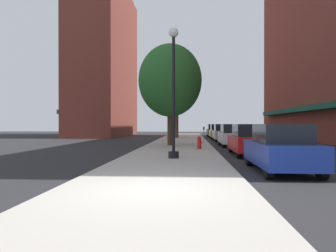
{
  "coord_description": "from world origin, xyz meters",
  "views": [
    {
      "loc": [
        0.87,
        -7.43,
        1.66
      ],
      "look_at": [
        -0.8,
        16.77,
        1.51
      ],
      "focal_mm": 34.4,
      "sensor_mm": 36.0,
      "label": 1
    }
  ],
  "objects_px": {
    "parking_meter_near": "(204,132)",
    "tree_near": "(170,81)",
    "car_silver": "(223,133)",
    "car_white": "(232,136)",
    "lamppost": "(174,90)",
    "car_yellow": "(218,132)",
    "tree_mid": "(177,95)",
    "car_black": "(214,131)",
    "fire_hydrant": "(199,142)",
    "car_blue": "(281,149)",
    "car_red": "(249,140)"
  },
  "relations": [
    {
      "from": "car_red",
      "to": "parking_meter_near",
      "type": "bearing_deg",
      "value": 100.06
    },
    {
      "from": "car_silver",
      "to": "car_black",
      "type": "relative_size",
      "value": 1.0
    },
    {
      "from": "tree_near",
      "to": "car_white",
      "type": "height_order",
      "value": "tree_near"
    },
    {
      "from": "fire_hydrant",
      "to": "tree_mid",
      "type": "distance_m",
      "value": 17.29
    },
    {
      "from": "tree_near",
      "to": "car_silver",
      "type": "distance_m",
      "value": 9.72
    },
    {
      "from": "parking_meter_near",
      "to": "car_black",
      "type": "xyz_separation_m",
      "value": [
        1.95,
        14.59,
        -0.14
      ]
    },
    {
      "from": "car_yellow",
      "to": "car_black",
      "type": "distance_m",
      "value": 5.77
    },
    {
      "from": "car_white",
      "to": "car_yellow",
      "type": "xyz_separation_m",
      "value": [
        0.0,
        12.64,
        0.0
      ]
    },
    {
      "from": "lamppost",
      "to": "tree_mid",
      "type": "distance_m",
      "value": 22.19
    },
    {
      "from": "tree_near",
      "to": "car_blue",
      "type": "distance_m",
      "value": 13.47
    },
    {
      "from": "car_blue",
      "to": "car_black",
      "type": "xyz_separation_m",
      "value": [
        0.0,
        31.15,
        0.0
      ]
    },
    {
      "from": "tree_near",
      "to": "car_black",
      "type": "xyz_separation_m",
      "value": [
        4.59,
        19.14,
        -4.03
      ]
    },
    {
      "from": "tree_mid",
      "to": "car_silver",
      "type": "xyz_separation_m",
      "value": [
        4.66,
        -5.66,
        -4.17
      ]
    },
    {
      "from": "parking_meter_near",
      "to": "car_black",
      "type": "height_order",
      "value": "car_black"
    },
    {
      "from": "car_yellow",
      "to": "fire_hydrant",
      "type": "bearing_deg",
      "value": -96.53
    },
    {
      "from": "lamppost",
      "to": "car_blue",
      "type": "distance_m",
      "value": 5.53
    },
    {
      "from": "parking_meter_near",
      "to": "car_yellow",
      "type": "relative_size",
      "value": 0.3
    },
    {
      "from": "lamppost",
      "to": "car_white",
      "type": "bearing_deg",
      "value": 68.01
    },
    {
      "from": "car_white",
      "to": "car_silver",
      "type": "relative_size",
      "value": 1.0
    },
    {
      "from": "car_blue",
      "to": "car_silver",
      "type": "bearing_deg",
      "value": 89.48
    },
    {
      "from": "car_white",
      "to": "car_silver",
      "type": "distance_m",
      "value": 6.83
    },
    {
      "from": "parking_meter_near",
      "to": "tree_near",
      "type": "bearing_deg",
      "value": -120.15
    },
    {
      "from": "car_blue",
      "to": "car_white",
      "type": "height_order",
      "value": "same"
    },
    {
      "from": "fire_hydrant",
      "to": "car_blue",
      "type": "distance_m",
      "value": 9.04
    },
    {
      "from": "parking_meter_near",
      "to": "car_white",
      "type": "distance_m",
      "value": 4.29
    },
    {
      "from": "car_white",
      "to": "parking_meter_near",
      "type": "bearing_deg",
      "value": 116.18
    },
    {
      "from": "car_black",
      "to": "tree_near",
      "type": "bearing_deg",
      "value": -104.39
    },
    {
      "from": "lamppost",
      "to": "car_red",
      "type": "bearing_deg",
      "value": 35.31
    },
    {
      "from": "car_blue",
      "to": "fire_hydrant",
      "type": "bearing_deg",
      "value": 105.99
    },
    {
      "from": "car_red",
      "to": "car_silver",
      "type": "distance_m",
      "value": 13.7
    },
    {
      "from": "parking_meter_near",
      "to": "tree_mid",
      "type": "height_order",
      "value": "tree_mid"
    },
    {
      "from": "lamppost",
      "to": "car_yellow",
      "type": "height_order",
      "value": "lamppost"
    },
    {
      "from": "parking_meter_near",
      "to": "tree_mid",
      "type": "relative_size",
      "value": 0.18
    },
    {
      "from": "tree_mid",
      "to": "car_silver",
      "type": "distance_m",
      "value": 8.43
    },
    {
      "from": "parking_meter_near",
      "to": "car_blue",
      "type": "relative_size",
      "value": 0.3
    },
    {
      "from": "lamppost",
      "to": "fire_hydrant",
      "type": "height_order",
      "value": "lamppost"
    },
    {
      "from": "car_black",
      "to": "car_silver",
      "type": "bearing_deg",
      "value": -90.89
    },
    {
      "from": "lamppost",
      "to": "car_black",
      "type": "relative_size",
      "value": 1.37
    },
    {
      "from": "parking_meter_near",
      "to": "car_red",
      "type": "xyz_separation_m",
      "value": [
        1.95,
        -10.69,
        -0.14
      ]
    },
    {
      "from": "parking_meter_near",
      "to": "tree_mid",
      "type": "distance_m",
      "value": 9.93
    },
    {
      "from": "fire_hydrant",
      "to": "parking_meter_near",
      "type": "distance_m",
      "value": 7.94
    },
    {
      "from": "tree_mid",
      "to": "car_blue",
      "type": "height_order",
      "value": "tree_mid"
    },
    {
      "from": "tree_near",
      "to": "tree_mid",
      "type": "relative_size",
      "value": 1.03
    },
    {
      "from": "tree_near",
      "to": "car_blue",
      "type": "relative_size",
      "value": 1.72
    },
    {
      "from": "car_yellow",
      "to": "tree_mid",
      "type": "bearing_deg",
      "value": -175.95
    },
    {
      "from": "car_silver",
      "to": "parking_meter_near",
      "type": "bearing_deg",
      "value": -121.35
    },
    {
      "from": "car_red",
      "to": "car_white",
      "type": "relative_size",
      "value": 1.0
    },
    {
      "from": "parking_meter_near",
      "to": "car_silver",
      "type": "distance_m",
      "value": 3.59
    },
    {
      "from": "car_red",
      "to": "car_white",
      "type": "distance_m",
      "value": 6.87
    },
    {
      "from": "parking_meter_near",
      "to": "tree_near",
      "type": "distance_m",
      "value": 6.54
    }
  ]
}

